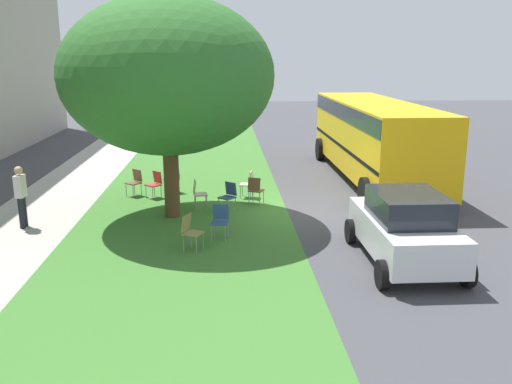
% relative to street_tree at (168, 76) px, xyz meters
% --- Properties ---
extents(ground, '(80.00, 80.00, 0.00)m').
position_rel_street_tree_xyz_m(ground, '(0.35, -3.58, -4.00)').
color(ground, '#424247').
extents(grass_verge, '(48.00, 6.00, 0.01)m').
position_rel_street_tree_xyz_m(grass_verge, '(0.35, -0.38, -3.99)').
color(grass_verge, '#3D752D').
rests_on(grass_verge, ground).
extents(sidewalk_strip, '(48.00, 2.80, 0.01)m').
position_rel_street_tree_xyz_m(sidewalk_strip, '(0.35, 4.02, -3.99)').
color(sidewalk_strip, '#ADA89E').
rests_on(sidewalk_strip, ground).
extents(street_tree, '(5.86, 5.86, 6.17)m').
position_rel_street_tree_xyz_m(street_tree, '(0.00, 0.00, 0.00)').
color(street_tree, brown).
rests_on(street_tree, ground).
extents(chair_0, '(0.46, 0.47, 0.88)m').
position_rel_street_tree_xyz_m(chair_0, '(0.78, -0.71, -3.48)').
color(chair_0, beige).
rests_on(chair_0, ground).
extents(chair_1, '(0.55, 0.56, 0.88)m').
position_rel_street_tree_xyz_m(chair_1, '(-2.94, -0.68, -3.48)').
color(chair_1, olive).
rests_on(chair_1, ground).
extents(chair_2, '(0.59, 0.59, 0.88)m').
position_rel_street_tree_xyz_m(chair_2, '(0.40, -1.63, -3.48)').
color(chair_2, '#335184').
rests_on(chair_2, ground).
extents(chair_3, '(0.56, 0.55, 0.88)m').
position_rel_street_tree_xyz_m(chair_3, '(1.11, -2.47, -3.48)').
color(chair_3, brown).
rests_on(chair_3, ground).
extents(chair_4, '(0.58, 0.58, 0.88)m').
position_rel_street_tree_xyz_m(chair_4, '(2.85, 0.24, -3.48)').
color(chair_4, '#335184').
rests_on(chair_4, ground).
extents(chair_5, '(0.49, 0.49, 0.88)m').
position_rel_street_tree_xyz_m(chair_5, '(-2.11, -1.39, -3.48)').
color(chair_5, '#335184').
rests_on(chair_5, ground).
extents(chair_6, '(0.50, 0.50, 0.88)m').
position_rel_street_tree_xyz_m(chair_6, '(2.00, -2.30, -3.48)').
color(chair_6, beige).
rests_on(chair_6, ground).
extents(chair_7, '(0.59, 0.59, 0.88)m').
position_rel_street_tree_xyz_m(chair_7, '(2.17, 0.75, -3.48)').
color(chair_7, '#B7332D').
rests_on(chair_7, ground).
extents(chair_8, '(0.59, 0.59, 0.88)m').
position_rel_street_tree_xyz_m(chair_8, '(2.48, 1.44, -3.48)').
color(chair_8, brown).
rests_on(chair_8, ground).
extents(parked_car, '(3.70, 1.92, 1.65)m').
position_rel_street_tree_xyz_m(parked_car, '(-4.04, -5.49, -3.16)').
color(parked_car, silver).
rests_on(parked_car, ground).
extents(school_bus, '(10.40, 2.80, 2.88)m').
position_rel_street_tree_xyz_m(school_bus, '(4.51, -7.06, -2.24)').
color(school_bus, yellow).
rests_on(school_bus, ground).
extents(pedestrian_0, '(0.37, 0.23, 1.69)m').
position_rel_street_tree_xyz_m(pedestrian_0, '(-0.84, 3.94, -3.07)').
color(pedestrian_0, black).
rests_on(pedestrian_0, ground).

